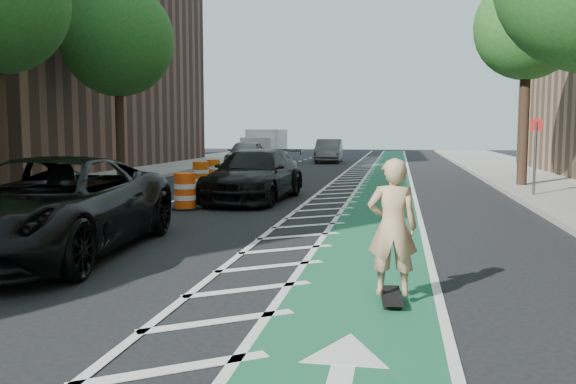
% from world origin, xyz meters
% --- Properties ---
extents(ground, '(120.00, 120.00, 0.00)m').
position_xyz_m(ground, '(0.00, 0.00, 0.00)').
color(ground, black).
rests_on(ground, ground).
extents(bike_lane, '(2.00, 90.00, 0.01)m').
position_xyz_m(bike_lane, '(3.00, 10.00, 0.01)').
color(bike_lane, '#18563B').
rests_on(bike_lane, ground).
extents(buffer_strip, '(1.40, 90.00, 0.01)m').
position_xyz_m(buffer_strip, '(1.50, 10.00, 0.01)').
color(buffer_strip, silver).
rests_on(buffer_strip, ground).
extents(curb_right, '(0.12, 90.00, 0.16)m').
position_xyz_m(curb_right, '(7.05, 10.00, 0.08)').
color(curb_right, gray).
rests_on(curb_right, ground).
extents(curb_left, '(0.12, 90.00, 0.16)m').
position_xyz_m(curb_left, '(-7.05, 10.00, 0.08)').
color(curb_left, gray).
rests_on(curb_left, ground).
extents(building_left_far, '(14.00, 22.00, 18.00)m').
position_xyz_m(building_left_far, '(-17.50, 24.00, 9.00)').
color(building_left_far, brown).
rests_on(building_left_far, ground).
extents(tree_r_d, '(4.20, 4.20, 7.90)m').
position_xyz_m(tree_r_d, '(7.90, 16.00, 5.77)').
color(tree_r_d, '#382619').
rests_on(tree_r_d, ground).
extents(tree_l_d, '(4.20, 4.20, 7.90)m').
position_xyz_m(tree_l_d, '(-7.90, 16.00, 5.77)').
color(tree_l_d, '#382619').
rests_on(tree_l_d, ground).
extents(sign_post, '(0.35, 0.08, 2.47)m').
position_xyz_m(sign_post, '(7.60, 12.00, 1.35)').
color(sign_post, '#4C4C4C').
rests_on(sign_post, ground).
extents(skateboard, '(0.31, 0.89, 0.12)m').
position_xyz_m(skateboard, '(3.40, -0.31, 0.10)').
color(skateboard, black).
rests_on(skateboard, ground).
extents(skateboarder, '(0.64, 0.45, 1.69)m').
position_xyz_m(skateboarder, '(3.40, -0.31, 0.96)').
color(skateboarder, tan).
rests_on(skateboarder, skateboard).
extents(suv_near, '(3.29, 6.28, 1.69)m').
position_xyz_m(suv_near, '(-2.40, 1.60, 0.84)').
color(suv_near, black).
rests_on(suv_near, ground).
extents(suv_far, '(2.49, 5.46, 1.55)m').
position_xyz_m(suv_far, '(-0.85, 10.22, 0.77)').
color(suv_far, black).
rests_on(suv_far, ground).
extents(car_silver, '(2.12, 4.73, 1.58)m').
position_xyz_m(car_silver, '(-5.11, 26.05, 0.79)').
color(car_silver, gray).
rests_on(car_silver, ground).
extents(car_grey, '(1.84, 4.74, 1.54)m').
position_xyz_m(car_grey, '(-1.08, 32.39, 0.77)').
color(car_grey, slate).
rests_on(car_grey, ground).
extents(box_truck, '(2.46, 5.26, 2.18)m').
position_xyz_m(box_truck, '(-6.19, 35.89, 1.00)').
color(box_truck, white).
rests_on(box_truck, ground).
extents(barrel_a, '(0.73, 0.73, 0.99)m').
position_xyz_m(barrel_a, '(-2.20, 7.79, 0.47)').
color(barrel_a, '#FF4A0D').
rests_on(barrel_a, ground).
extents(barrel_b, '(0.73, 0.73, 1.00)m').
position_xyz_m(barrel_b, '(-3.60, 13.34, 0.47)').
color(barrel_b, '#E7580C').
rests_on(barrel_b, ground).
extents(barrel_c, '(0.69, 0.69, 0.95)m').
position_xyz_m(barrel_c, '(-3.97, 16.07, 0.45)').
color(barrel_c, '#FF5C0D').
rests_on(barrel_c, ground).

